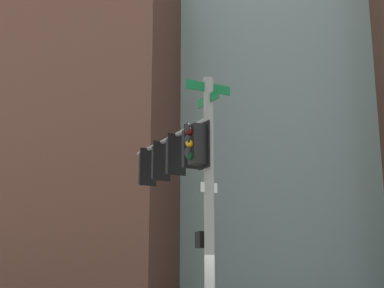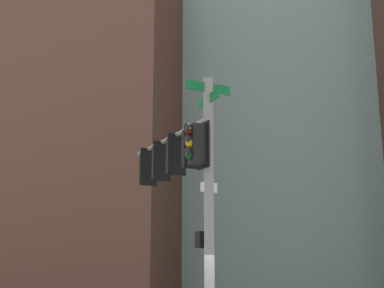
{
  "view_description": "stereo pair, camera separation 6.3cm",
  "coord_description": "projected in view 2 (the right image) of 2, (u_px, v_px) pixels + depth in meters",
  "views": [
    {
      "loc": [
        -1.4,
        13.31,
        1.9
      ],
      "look_at": [
        0.7,
        -1.07,
        5.4
      ],
      "focal_mm": 53.37,
      "sensor_mm": 36.0,
      "label": 1
    },
    {
      "loc": [
        -1.46,
        13.3,
        1.9
      ],
      "look_at": [
        0.7,
        -1.07,
        5.4
      ],
      "focal_mm": 53.37,
      "sensor_mm": 36.0,
      "label": 2
    }
  ],
  "objects": [
    {
      "name": "signal_pole_assembly",
      "position": [
        183.0,
        172.0,
        15.15
      ],
      "size": [
        3.26,
        4.23,
        6.93
      ],
      "rotation": [
        0.0,
        0.0,
        5.34
      ],
      "color": "gray",
      "rests_on": "ground_plane"
    },
    {
      "name": "building_brick_midblock",
      "position": [
        78.0,
        114.0,
        56.77
      ],
      "size": [
        19.39,
        18.18,
        36.24
      ],
      "primitive_type": "cube",
      "color": "brown",
      "rests_on": "ground_plane"
    }
  ]
}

